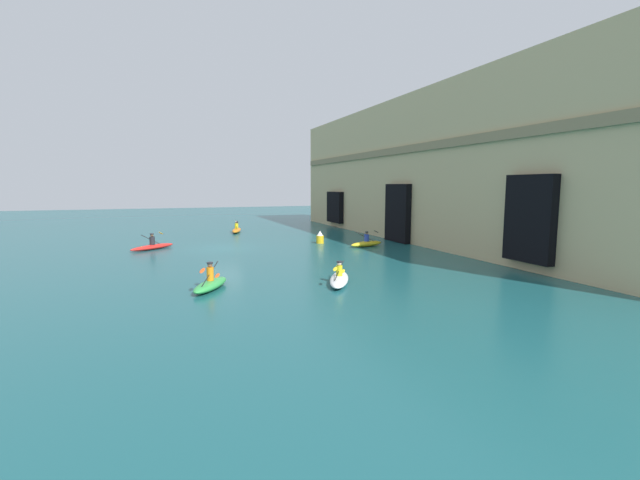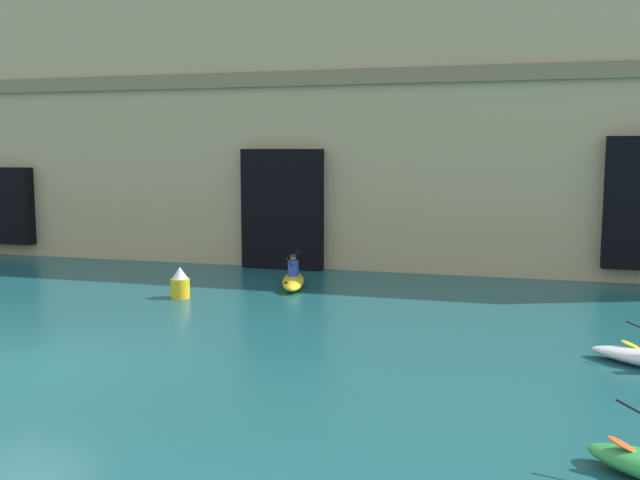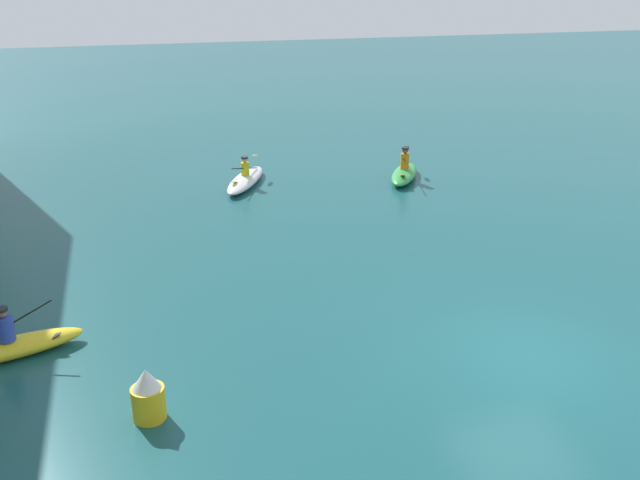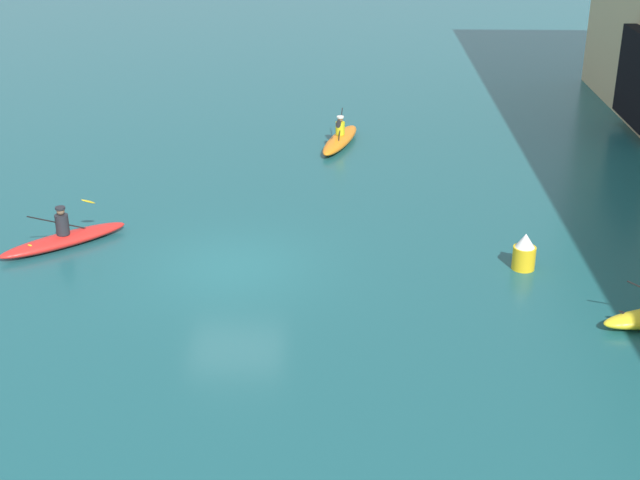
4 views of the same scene
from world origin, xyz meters
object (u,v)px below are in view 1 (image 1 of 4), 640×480
at_px(kayak_orange, 237,230).
at_px(marker_buoy, 320,238).
at_px(kayak_yellow, 367,243).
at_px(kayak_red, 152,246).
at_px(kayak_white, 339,279).
at_px(kayak_green, 211,284).

height_order(kayak_orange, marker_buoy, kayak_orange).
distance_m(kayak_yellow, kayak_red, 15.24).
distance_m(kayak_red, marker_buoy, 12.18).
relative_size(kayak_white, kayak_yellow, 1.13).
bearing_deg(kayak_orange, marker_buoy, -138.98).
bearing_deg(kayak_green, kayak_red, -139.01).
height_order(kayak_white, kayak_orange, kayak_orange).
bearing_deg(kayak_orange, kayak_red, 156.55).
bearing_deg(kayak_orange, kayak_white, -162.25).
bearing_deg(kayak_green, kayak_orange, -161.92).
bearing_deg(kayak_green, kayak_white, 111.69).
bearing_deg(kayak_yellow, marker_buoy, 116.86).
xyz_separation_m(kayak_green, marker_buoy, (-12.30, 9.61, 0.21)).
relative_size(kayak_green, kayak_white, 0.84).
height_order(kayak_green, marker_buoy, kayak_green).
distance_m(kayak_white, kayak_red, 16.40).
relative_size(kayak_white, kayak_red, 1.07).
bearing_deg(kayak_red, kayak_yellow, -55.61).
height_order(kayak_green, kayak_white, kayak_green).
xyz_separation_m(kayak_yellow, kayak_orange, (-12.93, -7.36, -0.01)).
xyz_separation_m(kayak_yellow, kayak_red, (-3.90, -14.74, -0.02)).
distance_m(kayak_yellow, marker_buoy, 3.85).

